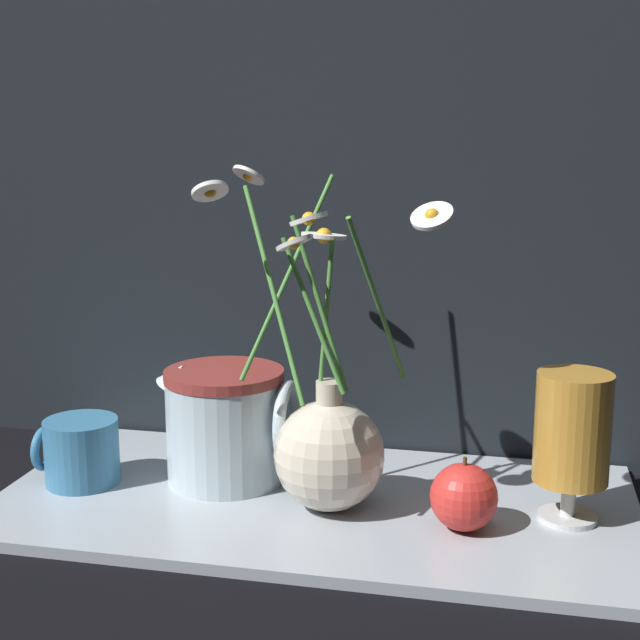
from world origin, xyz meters
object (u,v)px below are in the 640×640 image
Objects in this scene: ceramic_pitcher at (227,420)px; tea_glass at (573,432)px; yellow_mug at (80,451)px; vase_with_flowers at (328,445)px; orange_fruit at (464,497)px.

ceramic_pitcher is 0.38m from tea_glass.
vase_with_flowers is at bearing -1.89° from yellow_mug.
ceramic_pitcher is 1.03× the size of tea_glass.
tea_glass is at bearing 21.97° from orange_fruit.
vase_with_flowers is 3.82× the size of yellow_mug.
vase_with_flowers is at bearing 171.15° from orange_fruit.
vase_with_flowers reaches higher than yellow_mug.
orange_fruit is at bearing -15.67° from ceramic_pitcher.
tea_glass is at bearing 1.08° from yellow_mug.
ceramic_pitcher is at bearing 15.47° from yellow_mug.
vase_with_flowers is 4.69× the size of orange_fruit.
yellow_mug is at bearing -178.92° from tea_glass.
vase_with_flowers is 0.14m from ceramic_pitcher.
vase_with_flowers is 0.29m from yellow_mug.
orange_fruit is (-0.10, -0.04, -0.06)m from tea_glass.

